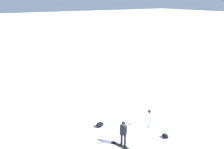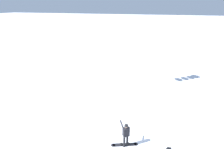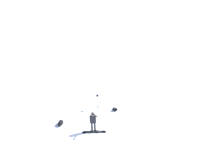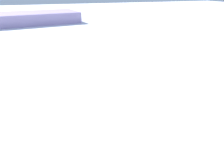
{
  "view_description": "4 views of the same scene",
  "coord_description": "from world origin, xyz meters",
  "views": [
    {
      "loc": [
        7.04,
        9.34,
        8.84
      ],
      "look_at": [
        2.07,
        1.52,
        5.7
      ],
      "focal_mm": 36.03,
      "sensor_mm": 36.0,
      "label": 1
    },
    {
      "loc": [
        -8.94,
        -2.05,
        8.73
      ],
      "look_at": [
        1.27,
        0.9,
        4.45
      ],
      "focal_mm": 28.4,
      "sensor_mm": 36.0,
      "label": 2
    },
    {
      "loc": [
        10.46,
        4.46,
        10.76
      ],
      "look_at": [
        2.54,
        1.88,
        6.43
      ],
      "focal_mm": 32.13,
      "sensor_mm": 36.0,
      "label": 3
    },
    {
      "loc": [
        -1.49,
        -8.2,
        10.14
      ],
      "look_at": [
        2.13,
        1.57,
        5.8
      ],
      "focal_mm": 33.09,
      "sensor_mm": 36.0,
      "label": 4
    }
  ],
  "objects": [
    {
      "name": "distant_ridge",
      "position": [
        -8.0,
        62.05,
        1.68
      ],
      "size": [
        41.47,
        18.8,
        3.36
      ],
      "color": "#B19ACC",
      "rests_on": "ground_plane"
    }
  ]
}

